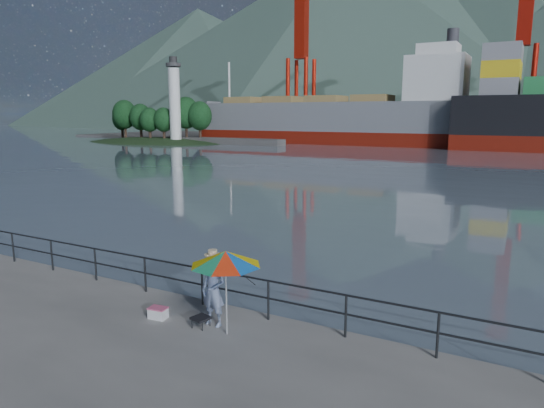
{
  "coord_description": "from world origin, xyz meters",
  "views": [
    {
      "loc": [
        8.45,
        -8.12,
        4.99
      ],
      "look_at": [
        0.76,
        6.0,
        2.0
      ],
      "focal_mm": 32.0,
      "sensor_mm": 36.0,
      "label": 1
    }
  ],
  "objects_px": {
    "fisherman": "(213,291)",
    "beach_umbrella": "(226,258)",
    "cooler_bag": "(158,313)",
    "bulk_carrier": "(346,119)"
  },
  "relations": [
    {
      "from": "fisherman",
      "to": "beach_umbrella",
      "type": "distance_m",
      "value": 1.14
    },
    {
      "from": "fisherman",
      "to": "cooler_bag",
      "type": "distance_m",
      "value": 1.65
    },
    {
      "from": "beach_umbrella",
      "to": "bulk_carrier",
      "type": "xyz_separation_m",
      "value": [
        -24.17,
        73.77,
        2.28
      ]
    },
    {
      "from": "beach_umbrella",
      "to": "bulk_carrier",
      "type": "relative_size",
      "value": 0.04
    },
    {
      "from": "beach_umbrella",
      "to": "bulk_carrier",
      "type": "bearing_deg",
      "value": 108.14
    },
    {
      "from": "fisherman",
      "to": "beach_umbrella",
      "type": "height_order",
      "value": "beach_umbrella"
    },
    {
      "from": "fisherman",
      "to": "bulk_carrier",
      "type": "xyz_separation_m",
      "value": [
        -23.62,
        73.49,
        3.23
      ]
    },
    {
      "from": "cooler_bag",
      "to": "beach_umbrella",
      "type": "bearing_deg",
      "value": -4.93
    },
    {
      "from": "fisherman",
      "to": "cooler_bag",
      "type": "height_order",
      "value": "fisherman"
    },
    {
      "from": "bulk_carrier",
      "to": "fisherman",
      "type": "bearing_deg",
      "value": -72.19
    }
  ]
}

